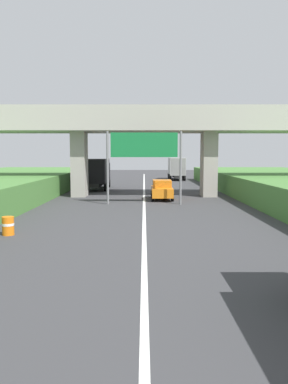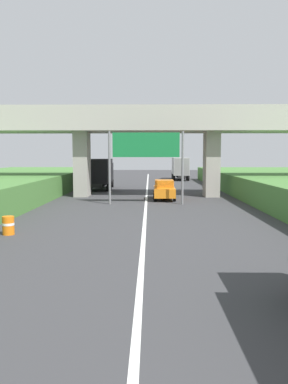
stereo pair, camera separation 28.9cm
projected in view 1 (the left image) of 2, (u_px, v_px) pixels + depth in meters
name	position (u px, v px, depth m)	size (l,w,h in m)	color
lane_centre_stripe	(144.00, 207.00, 28.28)	(0.20, 98.52, 0.01)	white
overpass_bridge	(144.00, 129.00, 34.95)	(40.00, 4.80, 8.19)	#ADA89E
overhead_highway_sign	(144.00, 150.00, 29.28)	(5.88, 0.18, 5.69)	slate
truck_white	(176.00, 167.00, 59.02)	(2.44, 7.30, 3.44)	black
truck_black	(98.00, 172.00, 42.48)	(2.44, 7.30, 3.44)	black
car_orange	(162.00, 190.00, 32.69)	(1.86, 4.10, 1.72)	orange
construction_barrel_3	(8.00, 226.00, 18.19)	(0.57, 0.57, 0.90)	orange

